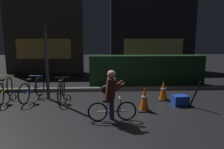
{
  "coord_description": "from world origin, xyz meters",
  "views": [
    {
      "loc": [
        -0.14,
        -5.58,
        1.98
      ],
      "look_at": [
        0.2,
        0.6,
        0.9
      ],
      "focal_mm": 33.47,
      "sensor_mm": 36.0,
      "label": 1
    }
  ],
  "objects_px": {
    "street_post": "(46,56)",
    "parked_bike_left_mid": "(32,89)",
    "parked_bike_leftmost": "(5,90)",
    "closed_umbrella": "(195,94)",
    "blue_crate": "(180,100)",
    "traffic_cone_far": "(163,90)",
    "parked_bike_center_left": "(61,90)",
    "cyclist": "(111,96)",
    "traffic_cone_near": "(144,99)"
  },
  "relations": [
    {
      "from": "closed_umbrella",
      "to": "blue_crate",
      "type": "bearing_deg",
      "value": -151.67
    },
    {
      "from": "parked_bike_leftmost",
      "to": "blue_crate",
      "type": "xyz_separation_m",
      "value": [
        5.44,
        -0.83,
        -0.2
      ]
    },
    {
      "from": "street_post",
      "to": "cyclist",
      "type": "height_order",
      "value": "street_post"
    },
    {
      "from": "street_post",
      "to": "parked_bike_leftmost",
      "type": "height_order",
      "value": "street_post"
    },
    {
      "from": "street_post",
      "to": "closed_umbrella",
      "type": "xyz_separation_m",
      "value": [
        4.43,
        -1.15,
        -1.02
      ]
    },
    {
      "from": "parked_bike_leftmost",
      "to": "traffic_cone_near",
      "type": "xyz_separation_m",
      "value": [
        4.28,
        -1.23,
        -0.02
      ]
    },
    {
      "from": "traffic_cone_near",
      "to": "closed_umbrella",
      "type": "height_order",
      "value": "closed_umbrella"
    },
    {
      "from": "parked_bike_center_left",
      "to": "traffic_cone_far",
      "type": "height_order",
      "value": "parked_bike_center_left"
    },
    {
      "from": "traffic_cone_near",
      "to": "blue_crate",
      "type": "bearing_deg",
      "value": 18.94
    },
    {
      "from": "traffic_cone_near",
      "to": "blue_crate",
      "type": "xyz_separation_m",
      "value": [
        1.17,
        0.4,
        -0.18
      ]
    },
    {
      "from": "parked_bike_leftmost",
      "to": "parked_bike_left_mid",
      "type": "distance_m",
      "value": 0.86
    },
    {
      "from": "traffic_cone_far",
      "to": "parked_bike_center_left",
      "type": "bearing_deg",
      "value": 177.14
    },
    {
      "from": "parked_bike_leftmost",
      "to": "traffic_cone_near",
      "type": "height_order",
      "value": "parked_bike_leftmost"
    },
    {
      "from": "parked_bike_left_mid",
      "to": "blue_crate",
      "type": "distance_m",
      "value": 4.66
    },
    {
      "from": "street_post",
      "to": "traffic_cone_near",
      "type": "relative_size",
      "value": 4.2
    },
    {
      "from": "parked_bike_center_left",
      "to": "parked_bike_leftmost",
      "type": "bearing_deg",
      "value": 84.85
    },
    {
      "from": "parked_bike_center_left",
      "to": "traffic_cone_far",
      "type": "bearing_deg",
      "value": -95.29
    },
    {
      "from": "street_post",
      "to": "parked_bike_left_mid",
      "type": "height_order",
      "value": "street_post"
    },
    {
      "from": "traffic_cone_near",
      "to": "blue_crate",
      "type": "height_order",
      "value": "traffic_cone_near"
    },
    {
      "from": "parked_bike_center_left",
      "to": "street_post",
      "type": "bearing_deg",
      "value": 68.47
    },
    {
      "from": "traffic_cone_far",
      "to": "blue_crate",
      "type": "bearing_deg",
      "value": -59.24
    },
    {
      "from": "street_post",
      "to": "parked_bike_center_left",
      "type": "relative_size",
      "value": 1.84
    },
    {
      "from": "traffic_cone_near",
      "to": "parked_bike_leftmost",
      "type": "bearing_deg",
      "value": 164.01
    },
    {
      "from": "parked_bike_center_left",
      "to": "blue_crate",
      "type": "distance_m",
      "value": 3.72
    },
    {
      "from": "blue_crate",
      "to": "closed_umbrella",
      "type": "height_order",
      "value": "closed_umbrella"
    },
    {
      "from": "blue_crate",
      "to": "traffic_cone_near",
      "type": "bearing_deg",
      "value": -161.06
    },
    {
      "from": "parked_bike_leftmost",
      "to": "parked_bike_center_left",
      "type": "height_order",
      "value": "parked_bike_leftmost"
    },
    {
      "from": "parked_bike_left_mid",
      "to": "parked_bike_center_left",
      "type": "bearing_deg",
      "value": -83.67
    },
    {
      "from": "parked_bike_leftmost",
      "to": "parked_bike_center_left",
      "type": "xyz_separation_m",
      "value": [
        1.8,
        -0.09,
        -0.02
      ]
    },
    {
      "from": "parked_bike_leftmost",
      "to": "closed_umbrella",
      "type": "height_order",
      "value": "closed_umbrella"
    },
    {
      "from": "parked_bike_left_mid",
      "to": "traffic_cone_far",
      "type": "distance_m",
      "value": 4.25
    },
    {
      "from": "parked_bike_left_mid",
      "to": "traffic_cone_near",
      "type": "xyz_separation_m",
      "value": [
        3.42,
        -1.22,
        -0.01
      ]
    },
    {
      "from": "street_post",
      "to": "parked_bike_left_mid",
      "type": "distance_m",
      "value": 1.19
    },
    {
      "from": "cyclist",
      "to": "parked_bike_leftmost",
      "type": "bearing_deg",
      "value": 147.7
    },
    {
      "from": "parked_bike_center_left",
      "to": "cyclist",
      "type": "bearing_deg",
      "value": -142.48
    },
    {
      "from": "traffic_cone_far",
      "to": "cyclist",
      "type": "bearing_deg",
      "value": -137.2
    },
    {
      "from": "parked_bike_leftmost",
      "to": "street_post",
      "type": "bearing_deg",
      "value": -95.22
    },
    {
      "from": "parked_bike_left_mid",
      "to": "closed_umbrella",
      "type": "bearing_deg",
      "value": -90.9
    },
    {
      "from": "parked_bike_left_mid",
      "to": "traffic_cone_near",
      "type": "bearing_deg",
      "value": -98.27
    },
    {
      "from": "parked_bike_center_left",
      "to": "traffic_cone_near",
      "type": "bearing_deg",
      "value": -117.17
    },
    {
      "from": "blue_crate",
      "to": "cyclist",
      "type": "distance_m",
      "value": 2.42
    },
    {
      "from": "parked_bike_center_left",
      "to": "traffic_cone_near",
      "type": "height_order",
      "value": "parked_bike_center_left"
    },
    {
      "from": "cyclist",
      "to": "blue_crate",
      "type": "bearing_deg",
      "value": 24.25
    },
    {
      "from": "street_post",
      "to": "parked_bike_left_mid",
      "type": "bearing_deg",
      "value": -171.05
    },
    {
      "from": "parked_bike_center_left",
      "to": "blue_crate",
      "type": "relative_size",
      "value": 3.52
    },
    {
      "from": "parked_bike_left_mid",
      "to": "parked_bike_leftmost",
      "type": "bearing_deg",
      "value": 101.35
    },
    {
      "from": "traffic_cone_far",
      "to": "blue_crate",
      "type": "xyz_separation_m",
      "value": [
        0.34,
        -0.58,
        -0.16
      ]
    },
    {
      "from": "blue_crate",
      "to": "closed_umbrella",
      "type": "bearing_deg",
      "value": -37.43
    },
    {
      "from": "street_post",
      "to": "blue_crate",
      "type": "bearing_deg",
      "value": -12.38
    },
    {
      "from": "traffic_cone_far",
      "to": "cyclist",
      "type": "height_order",
      "value": "cyclist"
    }
  ]
}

